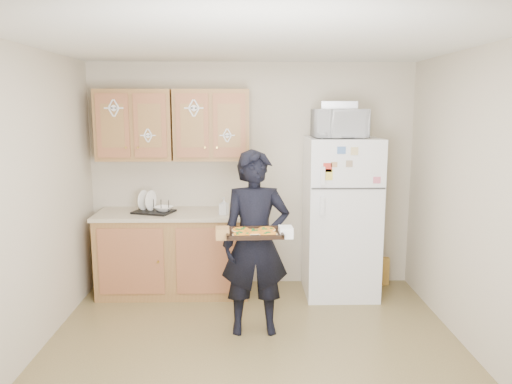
# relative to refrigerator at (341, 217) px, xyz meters

# --- Properties ---
(floor) EXTENTS (3.60, 3.60, 0.00)m
(floor) POSITION_rel_refrigerator_xyz_m (-0.95, -1.43, -0.85)
(floor) COLOR brown
(floor) RESTS_ON ground
(ceiling) EXTENTS (3.60, 3.60, 0.00)m
(ceiling) POSITION_rel_refrigerator_xyz_m (-0.95, -1.43, 1.65)
(ceiling) COLOR white
(ceiling) RESTS_ON wall_back
(wall_back) EXTENTS (3.60, 0.04, 2.50)m
(wall_back) POSITION_rel_refrigerator_xyz_m (-0.95, 0.37, 0.40)
(wall_back) COLOR beige
(wall_back) RESTS_ON floor
(wall_front) EXTENTS (3.60, 0.04, 2.50)m
(wall_front) POSITION_rel_refrigerator_xyz_m (-0.95, -3.23, 0.40)
(wall_front) COLOR beige
(wall_front) RESTS_ON floor
(wall_left) EXTENTS (0.04, 3.60, 2.50)m
(wall_left) POSITION_rel_refrigerator_xyz_m (-2.75, -1.43, 0.40)
(wall_left) COLOR beige
(wall_left) RESTS_ON floor
(wall_right) EXTENTS (0.04, 3.60, 2.50)m
(wall_right) POSITION_rel_refrigerator_xyz_m (0.85, -1.43, 0.40)
(wall_right) COLOR beige
(wall_right) RESTS_ON floor
(refrigerator) EXTENTS (0.75, 0.70, 1.70)m
(refrigerator) POSITION_rel_refrigerator_xyz_m (0.00, 0.00, 0.00)
(refrigerator) COLOR white
(refrigerator) RESTS_ON floor
(base_cabinet) EXTENTS (1.60, 0.60, 0.86)m
(base_cabinet) POSITION_rel_refrigerator_xyz_m (-1.80, 0.05, -0.42)
(base_cabinet) COLOR brown
(base_cabinet) RESTS_ON floor
(countertop) EXTENTS (1.64, 0.64, 0.04)m
(countertop) POSITION_rel_refrigerator_xyz_m (-1.80, 0.05, 0.03)
(countertop) COLOR #C6B398
(countertop) RESTS_ON base_cabinet
(upper_cab_left) EXTENTS (0.80, 0.33, 0.75)m
(upper_cab_left) POSITION_rel_refrigerator_xyz_m (-2.20, 0.18, 0.98)
(upper_cab_left) COLOR brown
(upper_cab_left) RESTS_ON wall_back
(upper_cab_right) EXTENTS (0.80, 0.33, 0.75)m
(upper_cab_right) POSITION_rel_refrigerator_xyz_m (-1.38, 0.18, 0.98)
(upper_cab_right) COLOR brown
(upper_cab_right) RESTS_ON wall_back
(cereal_box) EXTENTS (0.20, 0.07, 0.32)m
(cereal_box) POSITION_rel_refrigerator_xyz_m (0.52, 0.24, -0.69)
(cereal_box) COLOR #EBD853
(cereal_box) RESTS_ON floor
(person) EXTENTS (0.62, 0.43, 1.65)m
(person) POSITION_rel_refrigerator_xyz_m (-0.93, -0.93, -0.02)
(person) COLOR black
(person) RESTS_ON floor
(baking_tray) EXTENTS (0.48, 0.36, 0.04)m
(baking_tray) POSITION_rel_refrigerator_xyz_m (-0.95, -1.23, 0.14)
(baking_tray) COLOR black
(baking_tray) RESTS_ON person
(pizza_front_left) EXTENTS (0.15, 0.15, 0.02)m
(pizza_front_left) POSITION_rel_refrigerator_xyz_m (-1.05, -1.32, 0.16)
(pizza_front_left) COLOR orange
(pizza_front_left) RESTS_ON baking_tray
(pizza_front_right) EXTENTS (0.15, 0.15, 0.02)m
(pizza_front_right) POSITION_rel_refrigerator_xyz_m (-0.84, -1.30, 0.16)
(pizza_front_right) COLOR orange
(pizza_front_right) RESTS_ON baking_tray
(pizza_back_left) EXTENTS (0.15, 0.15, 0.02)m
(pizza_back_left) POSITION_rel_refrigerator_xyz_m (-1.06, -1.16, 0.16)
(pizza_back_left) COLOR orange
(pizza_back_left) RESTS_ON baking_tray
(pizza_back_right) EXTENTS (0.15, 0.15, 0.02)m
(pizza_back_right) POSITION_rel_refrigerator_xyz_m (-0.84, -1.15, 0.16)
(pizza_back_right) COLOR orange
(pizza_back_right) RESTS_ON baking_tray
(pizza_center) EXTENTS (0.15, 0.15, 0.02)m
(pizza_center) POSITION_rel_refrigerator_xyz_m (-0.95, -1.23, 0.16)
(pizza_center) COLOR orange
(pizza_center) RESTS_ON baking_tray
(microwave) EXTENTS (0.57, 0.41, 0.30)m
(microwave) POSITION_rel_refrigerator_xyz_m (-0.05, -0.05, 1.00)
(microwave) COLOR white
(microwave) RESTS_ON refrigerator
(foil_pan) EXTENTS (0.39, 0.30, 0.08)m
(foil_pan) POSITION_rel_refrigerator_xyz_m (-0.06, -0.02, 1.18)
(foil_pan) COLOR silver
(foil_pan) RESTS_ON microwave
(dish_rack) EXTENTS (0.47, 0.41, 0.16)m
(dish_rack) POSITION_rel_refrigerator_xyz_m (-2.01, 0.04, 0.13)
(dish_rack) COLOR black
(dish_rack) RESTS_ON countertop
(bowl) EXTENTS (0.25, 0.25, 0.05)m
(bowl) POSITION_rel_refrigerator_xyz_m (-1.90, 0.04, 0.09)
(bowl) COLOR white
(bowl) RESTS_ON dish_rack
(soap_bottle) EXTENTS (0.10, 0.11, 0.18)m
(soap_bottle) POSITION_rel_refrigerator_xyz_m (-1.25, -0.08, 0.14)
(soap_bottle) COLOR white
(soap_bottle) RESTS_ON countertop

